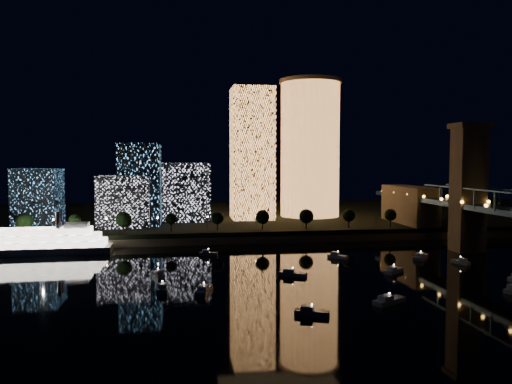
% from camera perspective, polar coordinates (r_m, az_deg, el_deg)
% --- Properties ---
extents(ground, '(520.00, 520.00, 0.00)m').
position_cam_1_polar(ground, '(141.66, 10.84, -10.96)').
color(ground, black).
rests_on(ground, ground).
extents(far_bank, '(420.00, 160.00, 5.00)m').
position_cam_1_polar(far_bank, '(294.64, 0.36, -2.84)').
color(far_bank, black).
rests_on(far_bank, ground).
extents(seawall, '(420.00, 6.00, 3.00)m').
position_cam_1_polar(seawall, '(218.77, 3.61, -5.34)').
color(seawall, '#6B5E4C').
rests_on(seawall, ground).
extents(tower_cylindrical, '(34.00, 34.00, 74.49)m').
position_cam_1_polar(tower_cylindrical, '(276.23, 6.19, 5.00)').
color(tower_cylindrical, '#FE9F51').
rests_on(tower_cylindrical, far_bank).
extents(tower_rectangular, '(21.48, 21.48, 68.36)m').
position_cam_1_polar(tower_rectangular, '(262.21, -0.45, 4.40)').
color(tower_rectangular, '#FE9F51').
rests_on(tower_rectangular, far_bank).
extents(midrise_blocks, '(89.76, 38.86, 38.55)m').
position_cam_1_polar(midrise_blocks, '(247.46, -14.19, -0.02)').
color(midrise_blocks, silver).
rests_on(midrise_blocks, far_bank).
extents(riverboat, '(55.74, 12.56, 16.73)m').
position_cam_1_polar(riverboat, '(209.10, -23.93, -5.29)').
color(riverboat, silver).
rests_on(riverboat, ground).
extents(motorboats, '(112.44, 80.71, 2.78)m').
position_cam_1_polar(motorboats, '(154.44, 9.18, -9.41)').
color(motorboats, silver).
rests_on(motorboats, ground).
extents(esplanade_trees, '(166.25, 6.96, 8.98)m').
position_cam_1_polar(esplanade_trees, '(218.89, -5.47, -2.98)').
color(esplanade_trees, black).
rests_on(esplanade_trees, far_bank).
extents(street_lamps, '(132.70, 0.70, 5.65)m').
position_cam_1_polar(street_lamps, '(225.01, -5.55, -3.17)').
color(street_lamps, black).
rests_on(street_lamps, far_bank).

